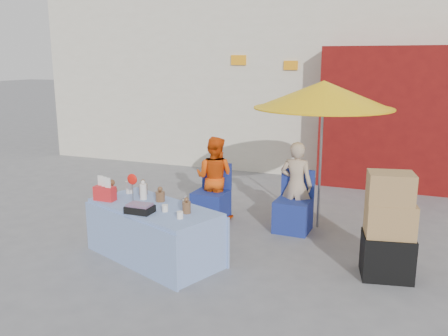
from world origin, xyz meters
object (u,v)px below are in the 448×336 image
at_px(vendor_orange, 215,178).
at_px(box_stack, 389,230).
at_px(vendor_beige, 296,185).
at_px(market_table, 154,231).
at_px(chair_left, 211,204).
at_px(chair_right, 293,213).
at_px(umbrella, 323,95).

distance_m(vendor_orange, box_stack, 2.82).
distance_m(vendor_orange, vendor_beige, 1.25).
xyz_separation_m(market_table, chair_left, (0.11, 1.54, -0.09)).
distance_m(market_table, chair_right, 2.05).
bearing_deg(chair_left, market_table, -91.87).
distance_m(chair_right, umbrella, 1.69).
bearing_deg(vendor_orange, market_table, 88.47).
relative_size(chair_left, chair_right, 1.00).
height_order(chair_left, box_stack, box_stack).
distance_m(vendor_beige, box_stack, 1.77).
height_order(chair_right, box_stack, box_stack).
relative_size(chair_left, vendor_beige, 0.68).
height_order(vendor_orange, box_stack, vendor_orange).
distance_m(market_table, box_stack, 2.71).
xyz_separation_m(market_table, vendor_beige, (1.35, 1.67, 0.29)).
relative_size(market_table, chair_right, 2.24).
height_order(chair_left, umbrella, umbrella).
distance_m(market_table, chair_left, 1.55).
height_order(market_table, vendor_orange, vendor_orange).
bearing_deg(vendor_orange, chair_right, 175.93).
bearing_deg(box_stack, market_table, -169.76).
relative_size(chair_left, umbrella, 0.41).
bearing_deg(vendor_beige, umbrella, -151.38).
xyz_separation_m(vendor_orange, box_stack, (2.55, -1.19, -0.07)).
relative_size(umbrella, box_stack, 1.74).
distance_m(chair_left, vendor_orange, 0.39).
xyz_separation_m(chair_right, vendor_orange, (-1.25, 0.13, 0.37)).
bearing_deg(market_table, chair_right, 70.64).
bearing_deg(vendor_orange, chair_left, 92.29).
xyz_separation_m(market_table, chair_right, (1.36, 1.54, -0.09)).
distance_m(chair_right, vendor_beige, 0.40).
distance_m(chair_right, vendor_orange, 1.31).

